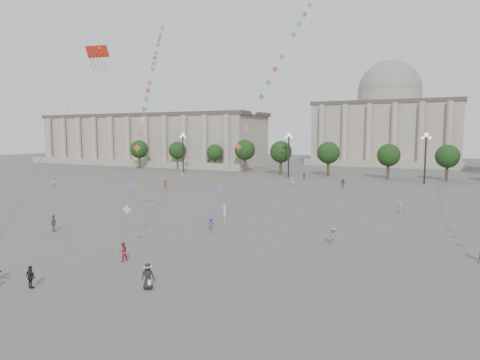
% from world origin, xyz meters
% --- Properties ---
extents(ground, '(360.00, 360.00, 0.00)m').
position_xyz_m(ground, '(0.00, 0.00, 0.00)').
color(ground, '#4F4C4A').
rests_on(ground, ground).
extents(hall_west, '(84.00, 26.22, 17.20)m').
position_xyz_m(hall_west, '(-75.00, 93.89, 8.43)').
color(hall_west, '#9D9583').
rests_on(hall_west, ground).
extents(hall_central, '(48.30, 34.30, 35.50)m').
position_xyz_m(hall_central, '(0.00, 129.22, 14.23)').
color(hall_central, '#9D9583').
rests_on(hall_central, ground).
extents(tree_row, '(137.12, 5.12, 8.00)m').
position_xyz_m(tree_row, '(0.00, 78.00, 5.39)').
color(tree_row, '#39281C').
rests_on(tree_row, ground).
extents(lamp_post_far_west, '(2.00, 0.90, 10.65)m').
position_xyz_m(lamp_post_far_west, '(-45.00, 70.00, 7.35)').
color(lamp_post_far_west, '#262628').
rests_on(lamp_post_far_west, ground).
extents(lamp_post_mid_west, '(2.00, 0.90, 10.65)m').
position_xyz_m(lamp_post_mid_west, '(-15.00, 70.00, 7.35)').
color(lamp_post_mid_west, '#262628').
rests_on(lamp_post_mid_west, ground).
extents(lamp_post_mid_east, '(2.00, 0.90, 10.65)m').
position_xyz_m(lamp_post_mid_east, '(15.00, 70.00, 7.35)').
color(lamp_post_mid_east, '#262628').
rests_on(lamp_post_mid_east, ground).
extents(person_crowd_0, '(0.93, 0.44, 1.54)m').
position_xyz_m(person_crowd_0, '(-10.36, 67.61, 0.77)').
color(person_crowd_0, '#384B80').
rests_on(person_crowd_0, ground).
extents(person_crowd_1, '(1.04, 1.13, 1.87)m').
position_xyz_m(person_crowd_1, '(-50.81, 32.66, 0.94)').
color(person_crowd_1, silver).
rests_on(person_crowd_1, ground).
extents(person_crowd_2, '(0.90, 1.33, 1.91)m').
position_xyz_m(person_crowd_2, '(-27.97, 38.38, 0.96)').
color(person_crowd_2, '#9B422A').
rests_on(person_crowd_2, ground).
extents(person_crowd_4, '(1.77, 1.13, 1.83)m').
position_xyz_m(person_crowd_4, '(-7.94, 52.34, 0.91)').
color(person_crowd_4, silver).
rests_on(person_crowd_4, ground).
extents(person_crowd_6, '(1.27, 0.84, 1.84)m').
position_xyz_m(person_crowd_6, '(10.02, 12.15, 0.92)').
color(person_crowd_6, slate).
rests_on(person_crowd_6, ground).
extents(person_crowd_7, '(1.31, 1.36, 1.54)m').
position_xyz_m(person_crowd_7, '(13.86, 32.61, 0.77)').
color(person_crowd_7, silver).
rests_on(person_crowd_7, ground).
extents(person_crowd_10, '(0.54, 0.71, 1.74)m').
position_xyz_m(person_crowd_10, '(-35.33, 55.16, 0.87)').
color(person_crowd_10, '#B1B0AC').
rests_on(person_crowd_10, ground).
extents(person_crowd_12, '(1.75, 1.26, 1.83)m').
position_xyz_m(person_crowd_12, '(1.16, 55.97, 0.91)').
color(person_crowd_12, '#5D5E62').
rests_on(person_crowd_12, ground).
extents(person_crowd_13, '(0.70, 0.82, 1.89)m').
position_xyz_m(person_crowd_13, '(-4.69, 18.28, 0.95)').
color(person_crowd_13, white).
rests_on(person_crowd_13, ground).
extents(tourist_3, '(0.88, 1.17, 1.84)m').
position_xyz_m(tourist_3, '(-18.31, 4.90, 0.92)').
color(tourist_3, slate).
rests_on(tourist_3, ground).
extents(tourist_4, '(0.95, 0.45, 1.58)m').
position_xyz_m(tourist_4, '(-5.71, -7.74, 0.79)').
color(tourist_4, black).
rests_on(tourist_4, ground).
extents(kite_flyer_0, '(0.88, 0.95, 1.57)m').
position_xyz_m(kite_flyer_0, '(-4.38, -0.11, 0.79)').
color(kite_flyer_0, '#9F2B35').
rests_on(kite_flyer_0, ground).
extents(kite_flyer_1, '(1.20, 1.23, 1.69)m').
position_xyz_m(kite_flyer_1, '(-3.01, 11.95, 0.84)').
color(kite_flyer_1, '#38507E').
rests_on(kite_flyer_1, ground).
extents(hat_person, '(1.02, 0.87, 1.78)m').
position_xyz_m(hat_person, '(1.50, -4.36, 0.92)').
color(hat_person, black).
rests_on(hat_person, ground).
extents(dragon_kite, '(2.71, 7.53, 21.85)m').
position_xyz_m(dragon_kite, '(-10.42, 3.90, 17.15)').
color(dragon_kite, red).
rests_on(dragon_kite, ground).
extents(kite_train_west, '(34.45, 52.43, 72.80)m').
position_xyz_m(kite_train_west, '(-22.69, 28.24, 19.81)').
color(kite_train_west, '#3F3F3F').
rests_on(kite_train_west, ground).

